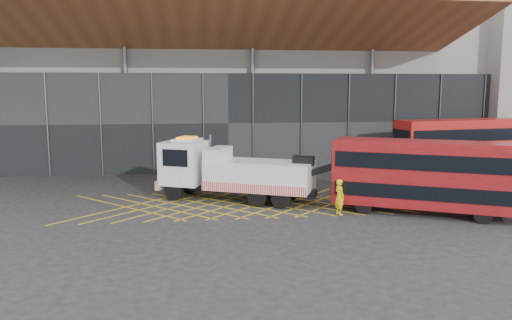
{
  "coord_description": "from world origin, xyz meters",
  "views": [
    {
      "loc": [
        -0.91,
        -28.94,
        6.9
      ],
      "look_at": [
        3.0,
        1.5,
        2.4
      ],
      "focal_mm": 35.0,
      "sensor_mm": 36.0,
      "label": 1
    }
  ],
  "objects": [
    {
      "name": "worker",
      "position": [
        6.99,
        -3.2,
        0.98
      ],
      "size": [
        0.64,
        0.81,
        1.95
      ],
      "primitive_type": "imported",
      "rotation": [
        0.0,
        0.0,
        1.84
      ],
      "color": "yellow",
      "rests_on": "ground_plane"
    },
    {
      "name": "road_markings",
      "position": [
        1.6,
        0.0,
        0.01
      ],
      "size": [
        19.96,
        7.16,
        0.01
      ],
      "color": "gold",
      "rests_on": "ground_plane"
    },
    {
      "name": "bus_second",
      "position": [
        19.94,
        7.45,
        2.45
      ],
      "size": [
        11.08,
        4.24,
        4.4
      ],
      "rotation": [
        0.0,
        0.0,
        0.16
      ],
      "color": "#AD140F",
      "rests_on": "ground_plane"
    },
    {
      "name": "recovery_truck",
      "position": [
        1.34,
        1.01,
        1.8
      ],
      "size": [
        10.76,
        6.44,
        3.9
      ],
      "rotation": [
        0.0,
        0.0,
        -0.43
      ],
      "color": "black",
      "rests_on": "ground_plane"
    },
    {
      "name": "ground_plane",
      "position": [
        0.0,
        0.0,
        0.0
      ],
      "size": [
        120.0,
        120.0,
        0.0
      ],
      "primitive_type": "plane",
      "color": "#242426"
    },
    {
      "name": "construction_building",
      "position": [
        1.92,
        18.4,
        8.98
      ],
      "size": [
        55.0,
        23.97,
        18.0
      ],
      "color": "gray",
      "rests_on": "ground_plane"
    },
    {
      "name": "bus_towed",
      "position": [
        11.6,
        -3.74,
        2.24
      ],
      "size": [
        9.83,
        6.53,
        4.03
      ],
      "rotation": [
        0.0,
        0.0,
        -0.47
      ],
      "color": "maroon",
      "rests_on": "ground_plane"
    }
  ]
}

